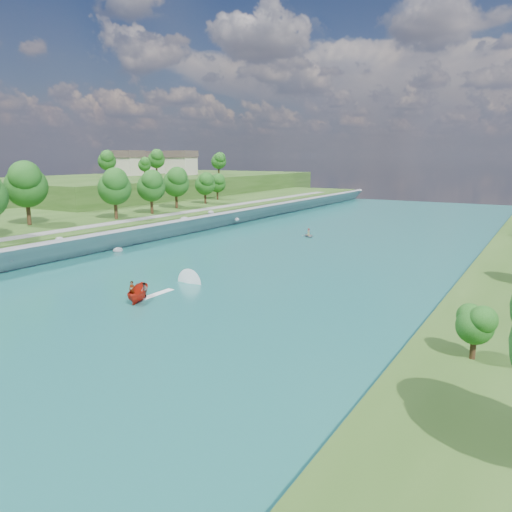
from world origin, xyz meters
The scene contains 10 objects.
ground centered at (0.00, 0.00, 0.00)m, with size 260.00×260.00×0.00m, color #2D5119.
river_water centered at (0.00, 20.00, 0.05)m, with size 55.00×240.00×0.10m, color #1B6068.
berm_west centered at (-50.00, 20.00, 1.75)m, with size 45.00×240.00×3.50m, color #2D5119.
ridge_west centered at (-82.50, 95.00, 4.50)m, with size 60.00×120.00×9.00m, color #2D5119.
riprap_bank centered at (-25.87, 19.06, 1.81)m, with size 4.39×236.00×4.24m.
riverside_path centered at (-32.50, 20.00, 3.55)m, with size 3.00×200.00×0.10m, color gray.
ridge_houses centered at (-88.67, 100.00, 13.31)m, with size 29.50×29.50×8.40m.
trees_ridge centered at (-75.49, 86.95, 13.70)m, with size 22.97×39.44×10.21m.
motorboat centered at (-1.67, 1.90, 0.88)m, with size 3.63×19.21×2.21m.
raft centered at (-4.32, 49.94, 0.48)m, with size 3.66×3.80×1.65m.
Camera 1 is at (36.04, -37.38, 15.50)m, focal length 35.00 mm.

